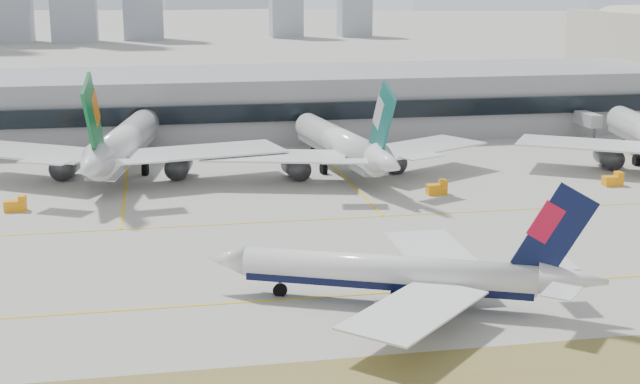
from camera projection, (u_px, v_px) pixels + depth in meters
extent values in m
plane|color=#9B9891|center=(336.00, 282.00, 113.29)|extent=(3000.00, 3000.00, 0.00)
cube|color=yellow|center=(345.00, 295.00, 108.51)|extent=(360.00, 0.45, 0.04)
cube|color=yellow|center=(298.00, 220.00, 141.93)|extent=(360.00, 0.45, 0.04)
cylinder|color=white|center=(387.00, 271.00, 104.84)|extent=(33.23, 17.16, 3.78)
cube|color=black|center=(387.00, 279.00, 105.08)|extent=(32.37, 16.37, 1.70)
cone|color=white|center=(226.00, 259.00, 109.05)|extent=(6.35, 5.56, 3.78)
cone|color=white|center=(573.00, 280.00, 100.25)|extent=(8.55, 6.51, 3.78)
cube|color=white|center=(434.00, 252.00, 113.97)|extent=(8.97, 18.82, 0.23)
cube|color=white|center=(559.00, 263.00, 105.15)|extent=(3.84, 5.58, 0.15)
cylinder|color=#3F4247|center=(415.00, 275.00, 111.55)|extent=(6.41, 4.88, 2.83)
cube|color=#3F4247|center=(415.00, 266.00, 111.29)|extent=(2.32, 1.21, 1.32)
cube|color=white|center=(415.00, 310.00, 94.09)|extent=(19.25, 19.17, 0.23)
cube|color=white|center=(562.00, 291.00, 95.83)|extent=(6.02, 6.19, 0.15)
cylinder|color=#3F4247|center=(400.00, 315.00, 98.30)|extent=(6.41, 4.88, 2.83)
cube|color=#3F4247|center=(401.00, 305.00, 98.03)|extent=(2.32, 1.21, 1.32)
cube|color=#09113A|center=(554.00, 234.00, 99.52)|extent=(8.70, 4.01, 11.83)
cube|color=red|center=(546.00, 222.00, 99.43)|extent=(4.04, 2.05, 5.07)
cylinder|color=#3F4247|center=(280.00, 287.00, 108.33)|extent=(0.45, 0.45, 2.27)
cylinder|color=black|center=(280.00, 290.00, 108.44)|extent=(1.82, 1.28, 1.70)
cylinder|color=#3F4247|center=(392.00, 303.00, 103.01)|extent=(0.45, 0.45, 2.27)
cylinder|color=black|center=(392.00, 306.00, 103.12)|extent=(1.82, 1.28, 1.70)
cylinder|color=#3F4247|center=(398.00, 289.00, 107.67)|extent=(0.45, 0.45, 2.27)
cylinder|color=black|center=(398.00, 292.00, 107.78)|extent=(1.82, 1.28, 1.70)
cylinder|color=white|center=(125.00, 140.00, 174.43)|extent=(13.85, 46.12, 6.05)
cube|color=slate|center=(125.00, 149.00, 174.82)|extent=(12.80, 45.07, 2.72)
cone|color=white|center=(148.00, 119.00, 200.07)|extent=(7.17, 7.93, 6.05)
cone|color=white|center=(91.00, 166.00, 147.07)|extent=(7.72, 11.06, 6.05)
cube|color=white|center=(205.00, 151.00, 168.34)|extent=(31.20, 19.10, 0.36)
cube|color=white|center=(141.00, 161.00, 148.93)|extent=(9.02, 5.60, 0.24)
cylinder|color=#3F4247|center=(179.00, 165.00, 171.99)|extent=(5.79, 8.30, 4.54)
cube|color=#3F4247|center=(178.00, 156.00, 171.56)|extent=(1.00, 3.21, 2.12)
cube|color=white|center=(31.00, 152.00, 167.88)|extent=(31.70, 26.67, 0.36)
cube|color=white|center=(46.00, 161.00, 148.71)|extent=(9.57, 7.90, 0.24)
cylinder|color=#3F4247|center=(66.00, 166.00, 171.68)|extent=(5.79, 8.30, 4.54)
cube|color=#3F4247|center=(65.00, 156.00, 171.26)|extent=(1.00, 3.21, 2.12)
cube|color=#0D5E2B|center=(93.00, 120.00, 148.47)|extent=(2.72, 12.56, 16.24)
cube|color=#C45F0B|center=(94.00, 108.00, 149.29)|extent=(1.64, 5.74, 6.95)
cylinder|color=#3F4247|center=(142.00, 148.00, 192.47)|extent=(0.73, 0.73, 3.63)
cylinder|color=black|center=(142.00, 152.00, 192.65)|extent=(1.51, 2.87, 2.72)
cylinder|color=#3F4247|center=(105.00, 166.00, 174.28)|extent=(0.73, 0.73, 3.63)
cylinder|color=black|center=(105.00, 170.00, 174.45)|extent=(1.51, 2.87, 2.72)
cylinder|color=#3F4247|center=(145.00, 166.00, 174.39)|extent=(0.73, 0.73, 3.63)
cylinder|color=black|center=(145.00, 170.00, 174.57)|extent=(1.51, 2.87, 2.72)
cylinder|color=white|center=(339.00, 142.00, 176.52)|extent=(10.82, 41.93, 5.50)
cube|color=slate|center=(339.00, 149.00, 176.87)|extent=(9.89, 41.00, 2.47)
cone|color=white|center=(303.00, 123.00, 198.65)|extent=(6.27, 7.01, 5.50)
cone|color=white|center=(388.00, 163.00, 152.89)|extent=(6.65, 9.87, 5.50)
cube|color=white|center=(420.00, 147.00, 175.58)|extent=(28.93, 23.50, 0.33)
cube|color=white|center=(422.00, 156.00, 156.56)|extent=(8.69, 6.95, 0.22)
cylinder|color=#3F4247|center=(391.00, 161.00, 177.33)|extent=(4.98, 7.40, 4.12)
cube|color=#3F4247|center=(391.00, 153.00, 176.94)|extent=(0.78, 2.92, 1.92)
cube|color=white|center=(275.00, 156.00, 166.57)|extent=(28.59, 18.35, 0.33)
cube|color=white|center=(345.00, 161.00, 152.23)|extent=(8.31, 5.39, 0.22)
cylinder|color=#3F4247|center=(296.00, 167.00, 171.32)|extent=(4.98, 7.40, 4.12)
cube|color=#3F4247|center=(296.00, 159.00, 170.94)|extent=(0.78, 2.92, 1.92)
cube|color=#155E58|center=(382.00, 123.00, 154.03)|extent=(1.97, 11.47, 14.75)
cube|color=#B4B8BE|center=(380.00, 113.00, 154.72)|extent=(1.27, 5.22, 6.31)
cylinder|color=#3F4247|center=(314.00, 149.00, 192.14)|extent=(0.66, 0.66, 3.30)
cylinder|color=black|center=(314.00, 152.00, 192.30)|extent=(1.27, 2.58, 2.47)
cylinder|color=#3F4247|center=(323.00, 166.00, 175.40)|extent=(0.66, 0.66, 3.30)
cylinder|color=black|center=(323.00, 169.00, 175.56)|extent=(1.27, 2.58, 2.47)
cylinder|color=#3F4247|center=(357.00, 163.00, 177.57)|extent=(0.66, 0.66, 3.30)
cylinder|color=black|center=(357.00, 167.00, 177.73)|extent=(1.27, 2.58, 2.47)
cone|color=white|center=(614.00, 116.00, 207.56)|extent=(6.79, 7.50, 5.71)
cube|color=white|center=(589.00, 144.00, 177.26)|extent=(29.89, 25.24, 0.34)
cylinder|color=#3F4247|center=(609.00, 157.00, 180.82)|extent=(5.49, 7.84, 4.28)
cube|color=#3F4247|center=(609.00, 148.00, 180.42)|extent=(0.95, 3.03, 2.00)
cylinder|color=#3F4247|center=(625.00, 142.00, 200.39)|extent=(0.69, 0.69, 3.43)
cylinder|color=black|center=(625.00, 145.00, 200.56)|extent=(1.44, 2.71, 2.57)
cylinder|color=#3F4247|center=(637.00, 157.00, 183.24)|extent=(0.69, 0.69, 3.43)
cylinder|color=black|center=(636.00, 161.00, 183.41)|extent=(1.44, 2.71, 2.57)
cube|color=gray|center=(242.00, 102.00, 221.34)|extent=(280.00, 42.00, 15.00)
cube|color=black|center=(252.00, 113.00, 200.71)|extent=(280.00, 1.20, 4.00)
cube|color=beige|center=(612.00, 61.00, 258.85)|extent=(2.00, 57.00, 27.90)
cube|color=orange|center=(15.00, 206.00, 147.58)|extent=(3.50, 2.00, 1.80)
cube|color=orange|center=(22.00, 198.00, 147.51)|extent=(1.20, 1.80, 1.00)
cylinder|color=black|center=(7.00, 211.00, 146.72)|extent=(0.70, 0.30, 0.70)
cylinder|color=black|center=(9.00, 208.00, 148.25)|extent=(0.70, 0.30, 0.70)
cylinder|color=black|center=(22.00, 210.00, 147.16)|extent=(0.70, 0.30, 0.70)
cylinder|color=black|center=(24.00, 207.00, 148.69)|extent=(0.70, 0.30, 0.70)
cube|color=orange|center=(613.00, 181.00, 165.53)|extent=(3.50, 2.00, 1.80)
cube|color=orange|center=(619.00, 174.00, 165.47)|extent=(1.20, 1.80, 1.00)
cylinder|color=black|center=(608.00, 185.00, 164.68)|extent=(0.70, 0.30, 0.70)
cylinder|color=black|center=(604.00, 183.00, 166.21)|extent=(0.70, 0.30, 0.70)
cylinder|color=black|center=(620.00, 185.00, 165.12)|extent=(0.70, 0.30, 0.70)
cylinder|color=black|center=(616.00, 183.00, 166.64)|extent=(0.70, 0.30, 0.70)
cube|color=orange|center=(437.00, 189.00, 159.01)|extent=(3.50, 2.00, 1.80)
cube|color=orange|center=(443.00, 183.00, 158.94)|extent=(1.20, 1.80, 1.00)
cylinder|color=black|center=(431.00, 194.00, 158.15)|extent=(0.70, 0.30, 0.70)
cylinder|color=black|center=(429.00, 192.00, 159.68)|extent=(0.70, 0.30, 0.70)
cylinder|color=black|center=(444.00, 193.00, 158.59)|extent=(0.70, 0.30, 0.70)
cylinder|color=black|center=(441.00, 191.00, 160.12)|extent=(0.70, 0.30, 0.70)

